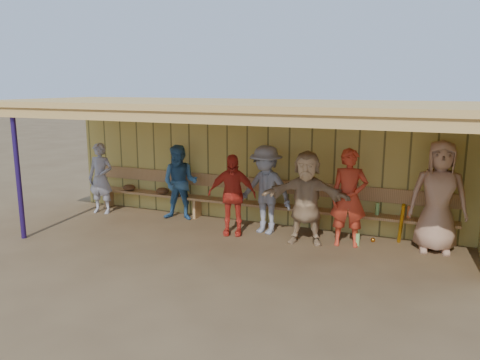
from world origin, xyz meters
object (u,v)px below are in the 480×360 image
at_px(player_g, 349,198).
at_px(bench, 255,198).
at_px(player_d, 232,195).
at_px(player_h, 439,197).
at_px(player_f, 306,198).
at_px(player_a, 101,178).
at_px(player_c, 180,183).
at_px(player_e, 266,190).

height_order(player_g, bench, player_g).
xyz_separation_m(player_d, player_h, (3.55, 0.50, 0.18)).
distance_m(player_h, bench, 3.44).
relative_size(player_f, player_g, 0.97).
xyz_separation_m(player_d, bench, (0.15, 0.80, -0.24)).
relative_size(player_a, bench, 0.20).
distance_m(player_a, player_c, 1.87).
xyz_separation_m(player_e, player_f, (0.86, -0.29, -0.01)).
bearing_deg(player_g, player_d, 174.46).
bearing_deg(player_h, player_c, 174.14).
bearing_deg(player_g, player_f, -178.20).
bearing_deg(player_g, player_a, 168.20).
bearing_deg(player_f, player_a, 168.56).
distance_m(player_e, player_f, 0.90).
distance_m(player_g, player_h, 1.46).
relative_size(player_e, player_f, 1.01).
xyz_separation_m(player_g, player_h, (1.42, 0.29, 0.09)).
distance_m(player_c, bench, 1.60).
distance_m(player_f, bench, 1.50).
bearing_deg(player_d, bench, 62.91).
bearing_deg(player_d, player_a, 158.56).
xyz_separation_m(player_d, player_f, (1.41, 0.04, 0.07)).
bearing_deg(player_c, player_f, -21.41).
height_order(player_d, player_h, player_h).
bearing_deg(player_h, player_d, -177.84).
bearing_deg(player_c, player_e, -17.06).
bearing_deg(player_e, player_g, 6.16).
height_order(player_e, player_f, player_e).
height_order(player_g, player_h, player_h).
xyz_separation_m(player_c, player_d, (1.40, -0.50, -0.02)).
xyz_separation_m(player_c, bench, (1.54, 0.31, -0.26)).
bearing_deg(player_c, player_d, -31.86).
height_order(player_d, bench, player_d).
height_order(player_d, player_e, player_e).
bearing_deg(player_f, player_g, 4.28).
height_order(player_e, player_g, player_g).
distance_m(player_a, player_d, 3.26).
height_order(player_a, player_f, player_f).
distance_m(player_d, player_f, 1.41).
bearing_deg(player_g, bench, 152.05).
relative_size(player_c, player_e, 0.94).
bearing_deg(player_f, bench, 140.21).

